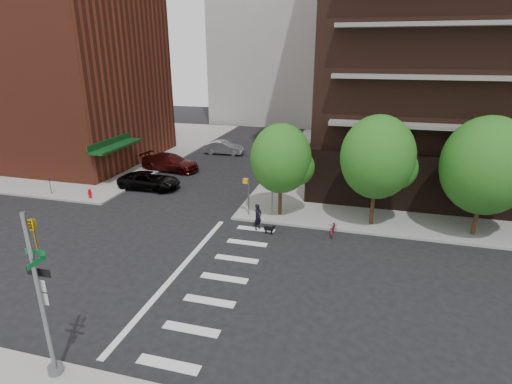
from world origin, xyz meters
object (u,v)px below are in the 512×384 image
object	(u,v)px
parked_car_maroon	(170,162)
parked_car_black	(150,181)
traffic_signal	(44,310)
dog_walker	(258,217)
parked_car_silver	(224,148)
fire_hydrant	(90,193)
scooter	(333,228)

from	to	relation	value
parked_car_maroon	parked_car_black	bearing A→B (deg)	-166.83
traffic_signal	dog_walker	xyz separation A→B (m)	(3.60, 13.49, -1.85)
parked_car_silver	dog_walker	bearing A→B (deg)	-156.35
fire_hydrant	scooter	world-z (taller)	fire_hydrant
fire_hydrant	traffic_signal	bearing A→B (deg)	-56.74
parked_car_black	traffic_signal	bearing A→B (deg)	-160.88
dog_walker	parked_car_black	bearing A→B (deg)	86.22
scooter	dog_walker	bearing A→B (deg)	-171.48
traffic_signal	parked_car_silver	size ratio (longest dim) A/B	1.39
traffic_signal	scooter	xyz separation A→B (m)	(8.25, 13.99, -2.28)
parked_car_maroon	parked_car_silver	xyz separation A→B (m)	(2.70, 7.41, -0.09)
parked_car_maroon	scooter	size ratio (longest dim) A/B	3.43
fire_hydrant	parked_car_black	bearing A→B (deg)	49.06
fire_hydrant	dog_walker	size ratio (longest dim) A/B	0.43
parked_car_maroon	parked_car_silver	bearing A→B (deg)	-15.13
traffic_signal	dog_walker	bearing A→B (deg)	75.07
traffic_signal	parked_car_maroon	xyz separation A→B (m)	(-7.73, 24.03, -1.90)
traffic_signal	parked_car_black	bearing A→B (deg)	110.33
parked_car_black	scooter	distance (m)	15.97
fire_hydrant	parked_car_black	xyz separation A→B (m)	(3.06, 3.53, 0.14)
parked_car_silver	dog_walker	xyz separation A→B (m)	(8.63, -17.95, 0.14)
traffic_signal	dog_walker	distance (m)	14.09
traffic_signal	scooter	world-z (taller)	traffic_signal
parked_car_silver	scooter	distance (m)	21.93
traffic_signal	parked_car_silver	xyz separation A→B (m)	(-5.03, 31.44, -1.99)
parked_car_black	parked_car_maroon	bearing A→B (deg)	7.07
fire_hydrant	parked_car_maroon	size ratio (longest dim) A/B	0.13
scooter	fire_hydrant	bearing A→B (deg)	178.31
fire_hydrant	parked_car_black	distance (m)	4.67
fire_hydrant	dog_walker	bearing A→B (deg)	-7.52
fire_hydrant	parked_car_silver	world-z (taller)	parked_car_silver
dog_walker	parked_car_silver	bearing A→B (deg)	48.63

